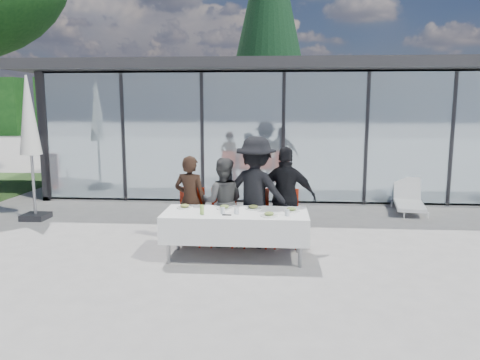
{
  "coord_description": "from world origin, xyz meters",
  "views": [
    {
      "loc": [
        0.86,
        -7.15,
        2.42
      ],
      "look_at": [
        0.22,
        1.2,
        1.06
      ],
      "focal_mm": 35.0,
      "sensor_mm": 36.0,
      "label": 1
    }
  ],
  "objects_px": {
    "diner_c": "(256,192)",
    "plate_d": "(291,210)",
    "conifer_tree": "(269,16)",
    "plate_c": "(253,207)",
    "market_umbrella": "(29,125)",
    "diner_chair_d": "(286,215)",
    "plate_extra": "(269,215)",
    "lounger": "(409,200)",
    "diner_chair_c": "(256,214)",
    "plate_a": "(185,207)",
    "spare_chair_b": "(447,184)",
    "diner_a": "(190,201)",
    "plate_b": "(224,207)",
    "diner_b": "(223,202)",
    "diner_chair_b": "(223,214)",
    "juice_bottle": "(202,210)",
    "folded_eyeglasses": "(227,215)",
    "dining_table": "(236,225)",
    "diner_chair_a": "(191,213)",
    "diner_d": "(286,197)"
  },
  "relations": [
    {
      "from": "diner_c",
      "to": "folded_eyeglasses",
      "type": "xyz_separation_m",
      "value": [
        -0.4,
        -0.91,
        -0.19
      ]
    },
    {
      "from": "diner_c",
      "to": "lounger",
      "type": "bearing_deg",
      "value": -120.31
    },
    {
      "from": "market_umbrella",
      "to": "lounger",
      "type": "relative_size",
      "value": 2.13
    },
    {
      "from": "dining_table",
      "to": "juice_bottle",
      "type": "xyz_separation_m",
      "value": [
        -0.5,
        -0.21,
        0.29
      ]
    },
    {
      "from": "conifer_tree",
      "to": "plate_c",
      "type": "bearing_deg",
      "value": -89.96
    },
    {
      "from": "plate_extra",
      "to": "spare_chair_b",
      "type": "relative_size",
      "value": 0.27
    },
    {
      "from": "diner_chair_d",
      "to": "conifer_tree",
      "type": "xyz_separation_m",
      "value": [
        -0.54,
        12.28,
        5.45
      ]
    },
    {
      "from": "juice_bottle",
      "to": "market_umbrella",
      "type": "relative_size",
      "value": 0.05
    },
    {
      "from": "diner_chair_c",
      "to": "plate_a",
      "type": "distance_m",
      "value": 1.28
    },
    {
      "from": "plate_c",
      "to": "lounger",
      "type": "xyz_separation_m",
      "value": [
        3.38,
        3.37,
        -0.52
      ]
    },
    {
      "from": "diner_chair_d",
      "to": "lounger",
      "type": "xyz_separation_m",
      "value": [
        2.85,
        2.84,
        -0.28
      ]
    },
    {
      "from": "plate_b",
      "to": "plate_d",
      "type": "relative_size",
      "value": 1.0
    },
    {
      "from": "plate_a",
      "to": "diner_a",
      "type": "bearing_deg",
      "value": 89.05
    },
    {
      "from": "diner_b",
      "to": "diner_chair_d",
      "type": "height_order",
      "value": "diner_b"
    },
    {
      "from": "juice_bottle",
      "to": "folded_eyeglasses",
      "type": "distance_m",
      "value": 0.39
    },
    {
      "from": "diner_c",
      "to": "plate_a",
      "type": "height_order",
      "value": "diner_c"
    },
    {
      "from": "plate_c",
      "to": "plate_a",
      "type": "bearing_deg",
      "value": -178.79
    },
    {
      "from": "conifer_tree",
      "to": "diner_chair_c",
      "type": "bearing_deg",
      "value": -89.86
    },
    {
      "from": "conifer_tree",
      "to": "spare_chair_b",
      "type": "bearing_deg",
      "value": -63.47
    },
    {
      "from": "diner_c",
      "to": "diner_a",
      "type": "bearing_deg",
      "value": 18.66
    },
    {
      "from": "plate_d",
      "to": "conifer_tree",
      "type": "height_order",
      "value": "conifer_tree"
    },
    {
      "from": "plate_extra",
      "to": "spare_chair_b",
      "type": "bearing_deg",
      "value": 46.69
    },
    {
      "from": "plate_a",
      "to": "lounger",
      "type": "xyz_separation_m",
      "value": [
        4.5,
        3.39,
        -0.52
      ]
    },
    {
      "from": "lounger",
      "to": "diner_a",
      "type": "bearing_deg",
      "value": -146.91
    },
    {
      "from": "market_umbrella",
      "to": "plate_a",
      "type": "bearing_deg",
      "value": -28.77
    },
    {
      "from": "diner_b",
      "to": "diner_chair_b",
      "type": "distance_m",
      "value": 0.24
    },
    {
      "from": "dining_table",
      "to": "lounger",
      "type": "relative_size",
      "value": 1.6
    },
    {
      "from": "plate_c",
      "to": "diner_chair_a",
      "type": "bearing_deg",
      "value": 154.59
    },
    {
      "from": "plate_extra",
      "to": "diner_chair_d",
      "type": "bearing_deg",
      "value": 74.73
    },
    {
      "from": "dining_table",
      "to": "diner_chair_a",
      "type": "bearing_deg",
      "value": 138.19
    },
    {
      "from": "plate_extra",
      "to": "market_umbrella",
      "type": "height_order",
      "value": "market_umbrella"
    },
    {
      "from": "dining_table",
      "to": "diner_chair_d",
      "type": "bearing_deg",
      "value": 43.11
    },
    {
      "from": "diner_chair_b",
      "to": "plate_d",
      "type": "height_order",
      "value": "diner_chair_b"
    },
    {
      "from": "diner_b",
      "to": "plate_d",
      "type": "bearing_deg",
      "value": 152.75
    },
    {
      "from": "lounger",
      "to": "plate_extra",
      "type": "bearing_deg",
      "value": -129.16
    },
    {
      "from": "dining_table",
      "to": "plate_extra",
      "type": "bearing_deg",
      "value": -24.66
    },
    {
      "from": "diner_chair_b",
      "to": "conifer_tree",
      "type": "relative_size",
      "value": 0.09
    },
    {
      "from": "diner_d",
      "to": "diner_chair_b",
      "type": "bearing_deg",
      "value": 4.11
    },
    {
      "from": "diner_c",
      "to": "plate_d",
      "type": "distance_m",
      "value": 0.83
    },
    {
      "from": "diner_chair_b",
      "to": "plate_b",
      "type": "relative_size",
      "value": 3.66
    },
    {
      "from": "folded_eyeglasses",
      "to": "lounger",
      "type": "xyz_separation_m",
      "value": [
        3.76,
        3.83,
        -0.5
      ]
    },
    {
      "from": "diner_chair_d",
      "to": "plate_extra",
      "type": "bearing_deg",
      "value": -105.27
    },
    {
      "from": "diner_chair_c",
      "to": "plate_c",
      "type": "height_order",
      "value": "diner_chair_c"
    },
    {
      "from": "plate_c",
      "to": "conifer_tree",
      "type": "bearing_deg",
      "value": 90.04
    },
    {
      "from": "market_umbrella",
      "to": "conifer_tree",
      "type": "bearing_deg",
      "value": 66.54
    },
    {
      "from": "plate_extra",
      "to": "spare_chair_b",
      "type": "xyz_separation_m",
      "value": [
        4.16,
        4.41,
        -0.24
      ]
    },
    {
      "from": "plate_b",
      "to": "spare_chair_b",
      "type": "bearing_deg",
      "value": 39.18
    },
    {
      "from": "market_umbrella",
      "to": "plate_c",
      "type": "bearing_deg",
      "value": -22.51
    },
    {
      "from": "plate_b",
      "to": "lounger",
      "type": "xyz_separation_m",
      "value": [
        3.85,
        3.4,
        -0.52
      ]
    },
    {
      "from": "diner_a",
      "to": "plate_b",
      "type": "height_order",
      "value": "diner_a"
    }
  ]
}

